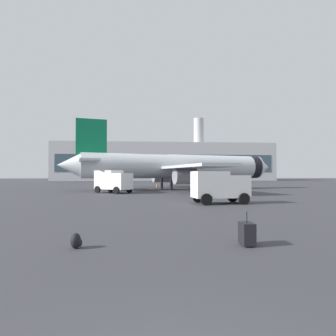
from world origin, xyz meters
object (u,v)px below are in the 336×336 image
(safety_cone_far, at_px, (245,187))
(service_truck, at_px, (113,180))
(safety_cone_mid, at_px, (157,185))
(traveller_backpack, at_px, (76,241))
(safety_cone_near, at_px, (231,187))
(airplane_at_gate, at_px, (177,167))
(cargo_van, at_px, (219,186))
(rolling_suitcase, at_px, (247,233))

(safety_cone_far, bearing_deg, service_truck, -158.17)
(safety_cone_mid, height_order, traveller_backpack, safety_cone_mid)
(safety_cone_near, bearing_deg, safety_cone_mid, 159.73)
(airplane_at_gate, distance_m, safety_cone_near, 10.85)
(airplane_at_gate, bearing_deg, service_truck, -137.40)
(cargo_van, height_order, safety_cone_near, cargo_van)
(safety_cone_near, distance_m, safety_cone_mid, 13.46)
(safety_cone_near, height_order, rolling_suitcase, rolling_suitcase)
(cargo_van, bearing_deg, service_truck, 124.84)
(rolling_suitcase, bearing_deg, traveller_backpack, 179.06)
(safety_cone_mid, relative_size, traveller_backpack, 1.50)
(service_truck, bearing_deg, safety_cone_far, 21.83)
(airplane_at_gate, bearing_deg, cargo_van, -87.87)
(safety_cone_mid, height_order, safety_cone_far, safety_cone_far)
(safety_cone_near, height_order, traveller_backpack, safety_cone_near)
(safety_cone_far, bearing_deg, safety_cone_near, 110.52)
(airplane_at_gate, bearing_deg, safety_cone_mid, 109.70)
(safety_cone_mid, bearing_deg, rolling_suitcase, -88.70)
(cargo_van, distance_m, safety_cone_mid, 30.95)
(safety_cone_far, relative_size, traveller_backpack, 1.58)
(rolling_suitcase, distance_m, traveller_backpack, 5.47)
(airplane_at_gate, xyz_separation_m, safety_cone_near, (9.80, 3.22, -3.36))
(safety_cone_far, xyz_separation_m, rolling_suitcase, (-12.94, -35.90, 0.02))
(service_truck, xyz_separation_m, safety_cone_far, (20.29, 8.13, -1.23))
(service_truck, bearing_deg, rolling_suitcase, -75.18)
(cargo_van, bearing_deg, rolling_suitcase, -101.30)
(safety_cone_mid, distance_m, traveller_backpack, 44.22)
(safety_cone_far, bearing_deg, traveller_backpack, -117.21)
(service_truck, height_order, safety_cone_far, service_truck)
(airplane_at_gate, bearing_deg, traveller_backpack, -101.42)
(airplane_at_gate, relative_size, traveller_backpack, 73.76)
(traveller_backpack, bearing_deg, rolling_suitcase, -0.94)
(airplane_at_gate, height_order, rolling_suitcase, airplane_at_gate)
(airplane_at_gate, bearing_deg, rolling_suitcase, -92.88)
(cargo_van, height_order, safety_cone_mid, cargo_van)
(safety_cone_mid, relative_size, rolling_suitcase, 0.65)
(service_truck, relative_size, safety_cone_far, 6.75)
(safety_cone_mid, xyz_separation_m, traveller_backpack, (-4.47, -44.00, -0.12))
(airplane_at_gate, height_order, traveller_backpack, airplane_at_gate)
(traveller_backpack, bearing_deg, safety_cone_far, 62.79)
(safety_cone_far, relative_size, rolling_suitcase, 0.69)
(airplane_at_gate, height_order, service_truck, airplane_at_gate)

